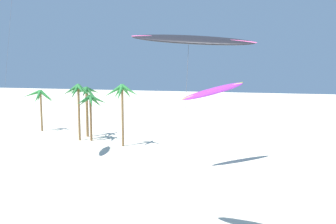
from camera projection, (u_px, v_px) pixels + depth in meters
palm_tree_0 at (40, 98)px, 56.57m from camera, size 4.88×4.52×6.56m
palm_tree_1 at (86, 96)px, 51.86m from camera, size 4.83×5.27×7.26m
palm_tree_2 at (78, 93)px, 49.05m from camera, size 4.10×3.99×7.79m
palm_tree_3 at (122, 95)px, 45.30m from camera, size 4.48×4.34×7.93m
palm_tree_4 at (91, 103)px, 48.99m from camera, size 4.52×4.44×6.35m
flying_kite_1 at (214, 91)px, 35.62m from camera, size 6.29×9.57×8.72m
flying_kite_9 at (189, 40)px, 17.48m from camera, size 6.65×4.01×11.87m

